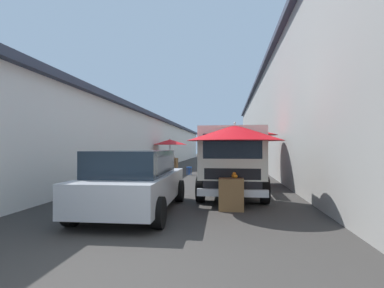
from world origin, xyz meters
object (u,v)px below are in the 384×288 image
Objects in this scene: fruit_stall_far_right at (234,141)px; vendor_by_crates at (240,156)px; plastic_stool at (189,169)px; fruit_stall_near_right at (170,146)px; parked_scooter at (165,164)px; fruit_stall_mid_lane at (245,138)px; hatchback_car at (135,181)px; delivery_truck at (232,163)px.

fruit_stall_far_right is 11.69m from vendor_by_crates.
fruit_stall_near_right is at bearing 26.41° from plastic_stool.
fruit_stall_near_right is 2.09m from parked_scooter.
fruit_stall_mid_lane is at bearing -141.50° from plastic_stool.
hatchback_car is at bearing 166.71° from vendor_by_crates.
parked_scooter is (-1.59, 4.65, -0.49)m from vendor_by_crates.
fruit_stall_mid_lane is 4.69m from fruit_stall_far_right.
fruit_stall_near_right is 1.42× the size of vendor_by_crates.
fruit_stall_near_right is at bearing 19.04° from fruit_stall_far_right.
fruit_stall_near_right reaches higher than hatchback_car.
vendor_by_crates is at bearing -71.15° from parked_scooter.
plastic_stool is at bearing 18.16° from delivery_truck.
hatchback_car is at bearing 107.91° from fruit_stall_far_right.
plastic_stool is (3.57, 2.84, -1.60)m from fruit_stall_mid_lane.
fruit_stall_mid_lane reaches higher than parked_scooter.
parked_scooter is (10.06, 4.06, -1.25)m from fruit_stall_far_right.
fruit_stall_mid_lane is 6.24m from hatchback_car.
fruit_stall_far_right is at bearing -158.04° from parked_scooter.
fruit_stall_mid_lane reaches higher than delivery_truck.
hatchback_car is 8.98m from plastic_stool.
vendor_by_crates is (-0.16, -4.66, -0.67)m from fruit_stall_near_right.
delivery_truck is at bearing 169.97° from fruit_stall_mid_lane.
parked_scooter is at bearing 24.76° from delivery_truck.
fruit_stall_near_right is 0.47× the size of delivery_truck.
hatchback_car is (-0.76, 2.34, -0.96)m from fruit_stall_far_right.
delivery_truck is (1.35, 0.04, -0.66)m from fruit_stall_far_right.
fruit_stall_far_right reaches higher than vendor_by_crates.
fruit_stall_mid_lane is at bearing -28.08° from hatchback_car.
delivery_truck is at bearing 1.67° from fruit_stall_far_right.
fruit_stall_far_right is 8.64m from plastic_stool.
vendor_by_crates is (11.65, -0.59, -0.75)m from fruit_stall_far_right.
vendor_by_crates reaches higher than hatchback_car.
fruit_stall_mid_lane reaches higher than plastic_stool.
fruit_stall_mid_lane reaches higher than vendor_by_crates.
fruit_stall_near_right is at bearing 21.10° from delivery_truck.
fruit_stall_mid_lane is at bearing -6.68° from fruit_stall_far_right.
fruit_stall_far_right is at bearing -160.96° from fruit_stall_near_right.
hatchback_car is at bearing -170.97° from parked_scooter.
vendor_by_crates is (7.00, -0.05, -0.98)m from fruit_stall_mid_lane.
plastic_stool is at bearing 15.59° from fruit_stall_far_right.
delivery_truck reaches higher than vendor_by_crates.
parked_scooter reaches higher than plastic_stool.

